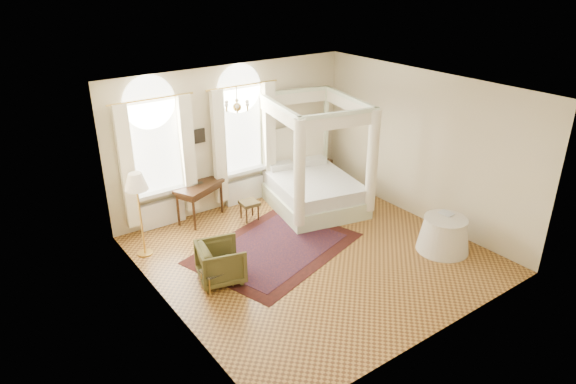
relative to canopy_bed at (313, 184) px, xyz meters
The scene contains 18 objects.
ground 2.29m from the canopy_bed, 128.54° to the right, with size 6.00×6.00×0.00m, color #AB7731.
room_walls 2.61m from the canopy_bed, 128.54° to the right, with size 6.00×6.00×6.00m.
window_left 3.59m from the canopy_bed, 160.75° to the left, with size 1.62×0.27×3.29m.
window_right 1.87m from the canopy_bed, 135.80° to the left, with size 1.62×0.27×3.29m.
chandelier 3.29m from the canopy_bed, 166.93° to the right, with size 0.51×0.45×0.50m.
wall_pictures 2.22m from the canopy_bed, 136.09° to the left, with size 2.54×0.03×0.39m.
canopy_bed is the anchor object (origin of this frame).
nightstand 1.44m from the canopy_bed, 43.38° to the left, with size 0.45×0.41×0.65m, color #351C0E.
nightstand_lamp 1.49m from the canopy_bed, 47.62° to the left, with size 0.28×0.28×0.41m.
writing_desk 2.65m from the canopy_bed, 158.43° to the left, with size 1.26×0.99×0.84m.
laptop 2.73m from the canopy_bed, 156.54° to the left, with size 0.32×0.21×0.03m, color black.
stool 1.63m from the canopy_bed, 169.10° to the left, with size 0.42×0.42×0.44m.
armchair 3.59m from the canopy_bed, 156.21° to the right, with size 0.79×0.81×0.74m, color #45401D.
coffee_table 3.83m from the canopy_bed, 154.99° to the right, with size 0.53×0.37×0.36m.
floor_lamp 4.18m from the canopy_bed, behind, with size 0.45×0.45×1.74m.
oriental_rug 2.23m from the canopy_bed, 149.38° to the right, with size 3.72×3.12×0.01m.
side_table 3.24m from the canopy_bed, 74.67° to the right, with size 1.04×1.04×0.71m.
book 3.14m from the canopy_bed, 73.02° to the right, with size 0.21×0.28×0.03m, color black.
Camera 1 is at (-5.57, -6.85, 5.33)m, focal length 32.00 mm.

